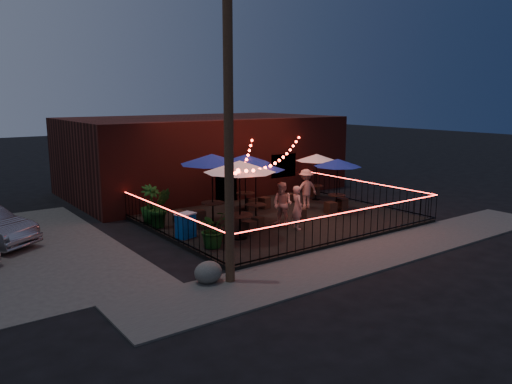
{
  "coord_description": "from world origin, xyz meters",
  "views": [
    {
      "loc": [
        -12.57,
        -13.68,
        5.12
      ],
      "look_at": [
        -1.4,
        1.68,
        1.45
      ],
      "focal_mm": 35.0,
      "sensor_mm": 36.0,
      "label": 1
    }
  ],
  "objects_px": {
    "utility_pole": "(229,139)",
    "cafe_table_5": "(317,158)",
    "cafe_table_3": "(245,159)",
    "cafe_table_0": "(240,168)",
    "cafe_table_1": "(212,160)",
    "cooler": "(186,225)",
    "boulder": "(208,272)",
    "cafe_table_4": "(338,163)",
    "cafe_table_2": "(256,166)"
  },
  "relations": [
    {
      "from": "utility_pole",
      "to": "cafe_table_5",
      "type": "xyz_separation_m",
      "value": [
        9.2,
        6.46,
        -1.82
      ]
    },
    {
      "from": "cafe_table_3",
      "to": "cafe_table_0",
      "type": "bearing_deg",
      "value": -127.25
    },
    {
      "from": "cafe_table_1",
      "to": "cooler",
      "type": "xyz_separation_m",
      "value": [
        -1.8,
        -1.1,
        -2.08
      ]
    },
    {
      "from": "utility_pole",
      "to": "boulder",
      "type": "relative_size",
      "value": 9.43
    },
    {
      "from": "cooler",
      "to": "cafe_table_5",
      "type": "bearing_deg",
      "value": -2.17
    },
    {
      "from": "cafe_table_3",
      "to": "cafe_table_4",
      "type": "xyz_separation_m",
      "value": [
        3.14,
        -2.49,
        -0.15
      ]
    },
    {
      "from": "cafe_table_4",
      "to": "cafe_table_5",
      "type": "xyz_separation_m",
      "value": [
        0.89,
        2.29,
        -0.06
      ]
    },
    {
      "from": "cafe_table_0",
      "to": "cafe_table_5",
      "type": "height_order",
      "value": "cafe_table_0"
    },
    {
      "from": "cafe_table_2",
      "to": "boulder",
      "type": "xyz_separation_m",
      "value": [
        -4.6,
        -4.09,
        -2.12
      ]
    },
    {
      "from": "utility_pole",
      "to": "cafe_table_0",
      "type": "bearing_deg",
      "value": 51.66
    },
    {
      "from": "cooler",
      "to": "cafe_table_3",
      "type": "bearing_deg",
      "value": 12.37
    },
    {
      "from": "cafe_table_2",
      "to": "boulder",
      "type": "bearing_deg",
      "value": -138.37
    },
    {
      "from": "cafe_table_2",
      "to": "cafe_table_3",
      "type": "xyz_separation_m",
      "value": [
        1.1,
        2.3,
        -0.06
      ]
    },
    {
      "from": "cafe_table_4",
      "to": "boulder",
      "type": "bearing_deg",
      "value": -156.26
    },
    {
      "from": "utility_pole",
      "to": "cafe_table_2",
      "type": "relative_size",
      "value": 3.06
    },
    {
      "from": "cooler",
      "to": "cafe_table_4",
      "type": "bearing_deg",
      "value": -17.73
    },
    {
      "from": "cafe_table_2",
      "to": "cafe_table_1",
      "type": "bearing_deg",
      "value": 143.73
    },
    {
      "from": "cooler",
      "to": "boulder",
      "type": "bearing_deg",
      "value": -126.78
    },
    {
      "from": "cooler",
      "to": "cafe_table_2",
      "type": "bearing_deg",
      "value": -15.16
    },
    {
      "from": "cafe_table_4",
      "to": "cafe_table_5",
      "type": "distance_m",
      "value": 2.46
    },
    {
      "from": "cafe_table_2",
      "to": "cafe_table_4",
      "type": "relative_size",
      "value": 1.12
    },
    {
      "from": "cafe_table_0",
      "to": "cafe_table_5",
      "type": "distance_m",
      "value": 7.63
    },
    {
      "from": "cafe_table_4",
      "to": "utility_pole",
      "type": "bearing_deg",
      "value": -153.33
    },
    {
      "from": "cafe_table_0",
      "to": "boulder",
      "type": "relative_size",
      "value": 3.4
    },
    {
      "from": "cafe_table_1",
      "to": "cafe_table_4",
      "type": "relative_size",
      "value": 1.19
    },
    {
      "from": "cafe_table_0",
      "to": "boulder",
      "type": "xyz_separation_m",
      "value": [
        -2.94,
        -2.76,
        -2.36
      ]
    },
    {
      "from": "cafe_table_0",
      "to": "cafe_table_4",
      "type": "height_order",
      "value": "cafe_table_0"
    },
    {
      "from": "cafe_table_1",
      "to": "cooler",
      "type": "height_order",
      "value": "cafe_table_1"
    },
    {
      "from": "cafe_table_2",
      "to": "cafe_table_3",
      "type": "distance_m",
      "value": 2.55
    },
    {
      "from": "cafe_table_0",
      "to": "cafe_table_2",
      "type": "height_order",
      "value": "cafe_table_0"
    },
    {
      "from": "cafe_table_4",
      "to": "cooler",
      "type": "xyz_separation_m",
      "value": [
        -7.41,
        0.1,
        -1.64
      ]
    },
    {
      "from": "cafe_table_2",
      "to": "cooler",
      "type": "relative_size",
      "value": 2.92
    },
    {
      "from": "cafe_table_0",
      "to": "cafe_table_3",
      "type": "xyz_separation_m",
      "value": [
        2.76,
        3.63,
        -0.29
      ]
    },
    {
      "from": "cafe_table_3",
      "to": "cafe_table_5",
      "type": "distance_m",
      "value": 4.05
    },
    {
      "from": "utility_pole",
      "to": "cafe_table_2",
      "type": "height_order",
      "value": "utility_pole"
    },
    {
      "from": "cafe_table_0",
      "to": "cafe_table_1",
      "type": "height_order",
      "value": "cafe_table_0"
    },
    {
      "from": "cafe_table_3",
      "to": "cooler",
      "type": "relative_size",
      "value": 2.75
    },
    {
      "from": "cafe_table_1",
      "to": "cafe_table_5",
      "type": "distance_m",
      "value": 6.61
    },
    {
      "from": "utility_pole",
      "to": "boulder",
      "type": "xyz_separation_m",
      "value": [
        -0.54,
        0.28,
        -3.67
      ]
    },
    {
      "from": "cafe_table_0",
      "to": "boulder",
      "type": "distance_m",
      "value": 4.67
    },
    {
      "from": "cafe_table_1",
      "to": "cafe_table_5",
      "type": "relative_size",
      "value": 1.25
    },
    {
      "from": "cafe_table_1",
      "to": "cafe_table_2",
      "type": "relative_size",
      "value": 1.06
    },
    {
      "from": "cafe_table_3",
      "to": "boulder",
      "type": "xyz_separation_m",
      "value": [
        -5.7,
        -6.38,
        -2.07
      ]
    },
    {
      "from": "cafe_table_3",
      "to": "cafe_table_5",
      "type": "height_order",
      "value": "cafe_table_3"
    },
    {
      "from": "cafe_table_2",
      "to": "cafe_table_4",
      "type": "xyz_separation_m",
      "value": [
        4.24,
        -0.2,
        -0.21
      ]
    },
    {
      "from": "cafe_table_2",
      "to": "cafe_table_4",
      "type": "distance_m",
      "value": 4.25
    },
    {
      "from": "cafe_table_3",
      "to": "boulder",
      "type": "bearing_deg",
      "value": -131.76
    },
    {
      "from": "cafe_table_1",
      "to": "cafe_table_5",
      "type": "height_order",
      "value": "cafe_table_1"
    },
    {
      "from": "cooler",
      "to": "boulder",
      "type": "distance_m",
      "value": 4.25
    },
    {
      "from": "boulder",
      "to": "cafe_table_4",
      "type": "bearing_deg",
      "value": 23.74
    }
  ]
}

